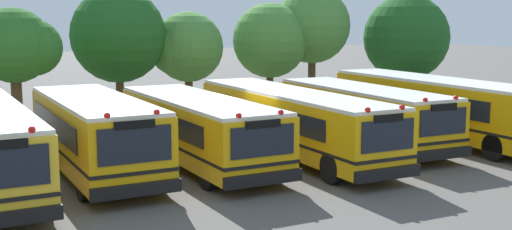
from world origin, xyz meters
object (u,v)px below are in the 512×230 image
Objects in this scene: tree_7 at (404,38)px; school_bus_1 at (95,132)px; tree_5 at (273,41)px; school_bus_4 at (363,113)px; school_bus_3 at (291,120)px; school_bus_5 at (436,106)px; tree_6 at (312,26)px; tree_3 at (121,34)px; school_bus_2 at (198,127)px; tree_4 at (185,48)px; tree_2 at (20,47)px.

school_bus_1 is at bearing -154.44° from tree_7.
school_bus_4 is at bearing -99.40° from tree_5.
school_bus_5 reaches higher than school_bus_3.
tree_5 is 0.87× the size of tree_6.
tree_3 is 1.12× the size of tree_5.
tree_6 is at bearing -125.01° from school_bus_3.
tree_7 is (17.00, -1.52, -0.37)m from tree_3.
school_bus_4 is 1.39× the size of tree_6.
school_bus_1 is 0.96× the size of school_bus_4.
tree_5 reaches higher than school_bus_2.
tree_5 is at bearing -0.06° from tree_3.
tree_4 is at bearing -109.77° from school_bus_2.
tree_2 is 22.22m from tree_7.
tree_3 is 1.02× the size of tree_7.
tree_2 is at bearing -30.80° from school_bus_5.
tree_5 is at bearing -139.04° from school_bus_1.
school_bus_5 is at bearing -122.48° from tree_7.
school_bus_2 is 1.77× the size of tree_2.
tree_7 is (10.11, 9.96, 2.64)m from school_bus_4.
tree_3 is at bearing 174.87° from tree_7.
tree_5 is at bearing -129.73° from school_bus_2.
school_bus_5 is at bearing 176.21° from school_bus_4.
tree_6 is (7.99, 11.77, 3.33)m from school_bus_3.
tree_3 is (5.20, 2.55, 0.43)m from tree_2.
school_bus_5 is at bearing -58.74° from tree_4.
tree_4 reaches higher than school_bus_1.
tree_7 reaches higher than school_bus_3.
tree_6 reaches higher than tree_4.
school_bus_3 is at bearing -142.85° from tree_7.
tree_6 is (2.50, -0.13, 0.86)m from tree_5.
tree_3 reaches higher than tree_2.
tree_2 is at bearing -171.71° from tree_6.
school_bus_1 is 1.54× the size of tree_5.
tree_6 reaches higher than school_bus_3.
school_bus_3 is 17.39m from tree_7.
school_bus_1 is 12.60m from tree_3.
school_bus_3 is at bearing -90.58° from tree_4.
tree_6 reaches higher than tree_7.
school_bus_1 is 0.93× the size of school_bus_2.
school_bus_4 is at bearing -73.02° from tree_4.
tree_6 is at bearing -136.88° from school_bus_2.
school_bus_1 is at bearing -3.47° from school_bus_2.
tree_7 is (8.21, -1.52, 0.13)m from tree_5.
tree_3 reaches higher than school_bus_2.
school_bus_5 is at bearing -48.27° from tree_3.
school_bus_2 is 1.44× the size of tree_6.
tree_2 reaches higher than school_bus_2.
tree_4 is 0.84× the size of tree_7.
school_bus_3 reaches higher than school_bus_4.
school_bus_4 is at bearing -174.12° from school_bus_3.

